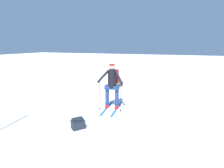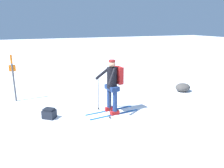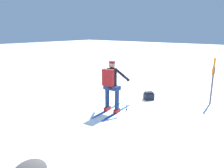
# 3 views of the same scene
# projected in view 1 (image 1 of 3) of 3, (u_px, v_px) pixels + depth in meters

# --- Properties ---
(ground_plane) EXTENTS (80.00, 80.00, 0.00)m
(ground_plane) POSITION_uv_depth(u_px,v_px,m) (121.00, 115.00, 6.39)
(ground_plane) COLOR white
(skier) EXTENTS (1.81, 1.03, 1.78)m
(skier) POSITION_uv_depth(u_px,v_px,m) (112.00, 83.00, 6.85)
(skier) COLOR #144C9E
(skier) RESTS_ON ground_plane
(dropped_backpack) EXTENTS (0.48, 0.47, 0.33)m
(dropped_backpack) POSITION_uv_depth(u_px,v_px,m) (78.00, 124.00, 5.31)
(dropped_backpack) COLOR black
(dropped_backpack) RESTS_ON ground_plane
(rock_boulder) EXTENTS (0.66, 0.56, 0.37)m
(rock_boulder) POSITION_uv_depth(u_px,v_px,m) (119.00, 83.00, 10.81)
(rock_boulder) COLOR #474442
(rock_boulder) RESTS_ON ground_plane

